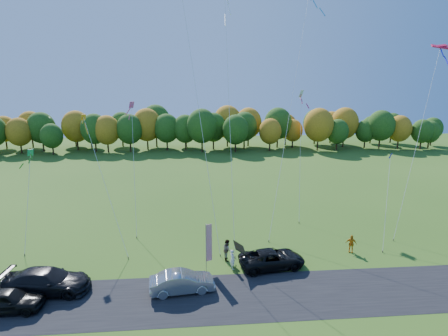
{
  "coord_description": "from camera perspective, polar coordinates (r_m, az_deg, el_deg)",
  "views": [
    {
      "loc": [
        -2.63,
        -25.77,
        14.33
      ],
      "look_at": [
        0.0,
        6.0,
        7.0
      ],
      "focal_mm": 28.0,
      "sensor_mm": 36.0,
      "label": 1
    }
  ],
  "objects": [
    {
      "name": "kite_parafoil_rainbow",
      "position": [
        39.55,
        29.11,
        4.1
      ],
      "size": [
        8.04,
        6.39,
        19.05
      ],
      "color": "#4C3F33",
      "rests_on": "ground"
    },
    {
      "name": "black_suv",
      "position": [
        29.63,
        7.84,
        -14.47
      ],
      "size": [
        5.67,
        3.24,
        1.49
      ],
      "primitive_type": "imported",
      "rotation": [
        0.0,
        0.0,
        1.72
      ],
      "color": "black",
      "rests_on": "ground"
    },
    {
      "name": "kite_diamond_blue_low",
      "position": [
        36.36,
        25.04,
        -4.89
      ],
      "size": [
        3.25,
        5.58,
        8.25
      ],
      "color": "#4C3F33",
      "rests_on": "ground"
    },
    {
      "name": "kite_diamond_yellow",
      "position": [
        33.93,
        -18.96,
        -2.22
      ],
      "size": [
        5.5,
        7.91,
        12.13
      ],
      "color": "#4C3F33",
      "rests_on": "ground"
    },
    {
      "name": "kite_diamond_white",
      "position": [
        40.99,
        12.34,
        2.31
      ],
      "size": [
        2.6,
        8.26,
        14.53
      ],
      "color": "#4C3F33",
      "rests_on": "ground"
    },
    {
      "name": "kite_delta_blue",
      "position": [
        32.41,
        -4.53,
        12.05
      ],
      "size": [
        5.27,
        10.21,
        28.47
      ],
      "color": "#4C3F33",
      "rests_on": "ground"
    },
    {
      "name": "kite_diamond_pink",
      "position": [
        37.02,
        -14.49,
        0.28
      ],
      "size": [
        1.54,
        7.22,
        13.26
      ],
      "color": "#4C3F33",
      "rests_on": "ground"
    },
    {
      "name": "person_east",
      "position": [
        33.69,
        20.04,
        -11.54
      ],
      "size": [
        1.03,
        0.72,
        1.62
      ],
      "primitive_type": "imported",
      "rotation": [
        0.0,
        0.0,
        -0.38
      ],
      "color": "orange",
      "rests_on": "ground"
    },
    {
      "name": "kite_delta_red",
      "position": [
        33.96,
        0.63,
        16.52
      ],
      "size": [
        2.32,
        10.49,
        24.7
      ],
      "color": "#4C3F33",
      "rests_on": "ground"
    },
    {
      "name": "person_tailgate_a",
      "position": [
        29.13,
        1.38,
        -14.68
      ],
      "size": [
        0.58,
        0.7,
        1.65
      ],
      "primitive_type": "imported",
      "rotation": [
        0.0,
        0.0,
        1.91
      ],
      "color": "white",
      "rests_on": "ground"
    },
    {
      "name": "ground",
      "position": [
        29.61,
        0.99,
        -16.0
      ],
      "size": [
        160.0,
        160.0,
        0.0
      ],
      "primitive_type": "plane",
      "color": "#2C5115"
    },
    {
      "name": "asphalt_strip",
      "position": [
        26.19,
        1.92,
        -20.21
      ],
      "size": [
        90.0,
        6.0,
        0.01
      ],
      "primitive_type": "cube",
      "color": "black",
      "rests_on": "ground"
    },
    {
      "name": "silver_sedan",
      "position": [
        26.49,
        -6.86,
        -17.97
      ],
      "size": [
        4.79,
        2.2,
        1.52
      ],
      "primitive_type": "imported",
      "rotation": [
        0.0,
        0.0,
        1.7
      ],
      "color": "#9D9DA1",
      "rests_on": "ground"
    },
    {
      "name": "kite_parafoil_orange",
      "position": [
        38.43,
        10.93,
        10.4
      ],
      "size": [
        8.97,
        13.94,
        26.06
      ],
      "color": "#4C3F33",
      "rests_on": "ground"
    },
    {
      "name": "dark_truck_b",
      "position": [
        28.23,
        -31.85,
        -17.89
      ],
      "size": [
        4.51,
        1.84,
        1.53
      ],
      "primitive_type": "imported",
      "rotation": [
        0.0,
        0.0,
        1.58
      ],
      "color": "black",
      "rests_on": "ground"
    },
    {
      "name": "dark_truck_a",
      "position": [
        29.08,
        -26.92,
        -16.14
      ],
      "size": [
        6.14,
        2.78,
        1.74
      ],
      "primitive_type": "imported",
      "rotation": [
        0.0,
        0.0,
        1.51
      ],
      "color": "black",
      "rests_on": "ground"
    },
    {
      "name": "tree_line",
      "position": [
        82.08,
        -2.82,
        2.88
      ],
      "size": [
        116.0,
        12.0,
        10.0
      ],
      "primitive_type": null,
      "color": "#1E4711",
      "rests_on": "ground"
    },
    {
      "name": "person_tailgate_b",
      "position": [
        30.46,
        0.56,
        -13.2
      ],
      "size": [
        0.72,
        0.91,
        1.81
      ],
      "primitive_type": "imported",
      "rotation": [
        0.0,
        0.0,
        1.61
      ],
      "color": "gray",
      "rests_on": "ground"
    },
    {
      "name": "feather_flag",
      "position": [
        28.02,
        -2.58,
        -12.03
      ],
      "size": [
        0.5,
        0.28,
        4.1
      ],
      "color": "#999999",
      "rests_on": "ground"
    },
    {
      "name": "kite_diamond_green",
      "position": [
        36.27,
        -29.39,
        -4.03
      ],
      "size": [
        1.1,
        4.55,
        9.12
      ],
      "color": "#4C3F33",
      "rests_on": "ground"
    }
  ]
}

